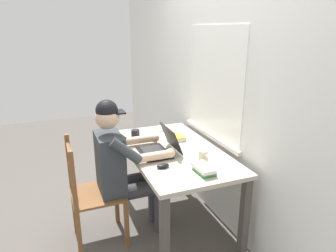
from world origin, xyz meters
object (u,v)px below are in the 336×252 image
at_px(laptop, 161,147).
at_px(computer_mouse, 163,166).
at_px(desk, 173,159).
at_px(wooden_chair, 91,194).
at_px(coffee_mug_white, 203,156).
at_px(landscape_photo_print, 163,133).
at_px(book_stack_main, 175,137).
at_px(seated_person, 123,164).
at_px(coffee_mug_dark, 136,135).
at_px(book_stack_side, 204,169).

xyz_separation_m(laptop, computer_mouse, (0.29, -0.09, -0.04)).
bearing_deg(desk, wooden_chair, -90.71).
distance_m(coffee_mug_white, landscape_photo_print, 0.78).
bearing_deg(book_stack_main, computer_mouse, -31.75).
height_order(seated_person, coffee_mug_dark, seated_person).
xyz_separation_m(laptop, book_stack_main, (-0.24, 0.24, -0.03)).
bearing_deg(book_stack_main, seated_person, -69.85).
bearing_deg(coffee_mug_white, computer_mouse, -93.41).
height_order(desk, coffee_mug_dark, coffee_mug_dark).
relative_size(coffee_mug_dark, book_stack_side, 0.58).
relative_size(seated_person, computer_mouse, 12.38).
distance_m(wooden_chair, landscape_photo_print, 0.96).
bearing_deg(book_stack_side, seated_person, -136.55).
distance_m(laptop, book_stack_side, 0.51).
height_order(coffee_mug_white, book_stack_main, coffee_mug_white).
height_order(laptop, computer_mouse, laptop).
bearing_deg(wooden_chair, book_stack_main, 103.80).
height_order(desk, book_stack_main, book_stack_main).
height_order(desk, computer_mouse, computer_mouse).
relative_size(wooden_chair, laptop, 2.83).
height_order(seated_person, book_stack_side, seated_person).
height_order(laptop, landscape_photo_print, laptop).
bearing_deg(book_stack_side, computer_mouse, -127.09).
height_order(seated_person, landscape_photo_print, seated_person).
xyz_separation_m(wooden_chair, coffee_mug_white, (0.35, 0.85, 0.34)).
xyz_separation_m(seated_person, book_stack_main, (-0.21, 0.57, 0.09)).
distance_m(wooden_chair, coffee_mug_dark, 0.70).
bearing_deg(book_stack_side, landscape_photo_print, 177.66).
relative_size(wooden_chair, coffee_mug_white, 8.32).
relative_size(coffee_mug_dark, landscape_photo_print, 0.91).
bearing_deg(coffee_mug_dark, laptop, 15.83).
relative_size(book_stack_main, book_stack_side, 0.94).
relative_size(desk, book_stack_side, 6.76).
relative_size(wooden_chair, landscape_photo_print, 7.18).
xyz_separation_m(book_stack_main, landscape_photo_print, (-0.22, -0.04, -0.02)).
bearing_deg(wooden_chair, laptop, 86.59).
bearing_deg(laptop, landscape_photo_print, 156.90).
xyz_separation_m(laptop, book_stack_side, (0.48, 0.16, -0.02)).
xyz_separation_m(desk, book_stack_main, (-0.22, 0.11, 0.12)).
relative_size(desk, laptop, 4.17).
xyz_separation_m(computer_mouse, landscape_photo_print, (-0.76, 0.29, -0.02)).
distance_m(wooden_chair, book_stack_side, 0.98).
height_order(desk, book_stack_side, book_stack_side).
relative_size(wooden_chair, computer_mouse, 9.33).
distance_m(desk, book_stack_side, 0.52).
bearing_deg(coffee_mug_dark, coffee_mug_white, 26.84).
xyz_separation_m(seated_person, book_stack_side, (0.52, 0.49, 0.09)).
distance_m(desk, coffee_mug_white, 0.39).
height_order(coffee_mug_white, coffee_mug_dark, coffee_mug_white).
height_order(laptop, coffee_mug_dark, laptop).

